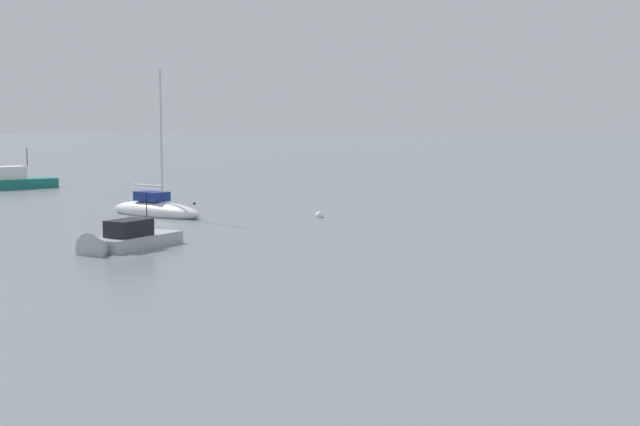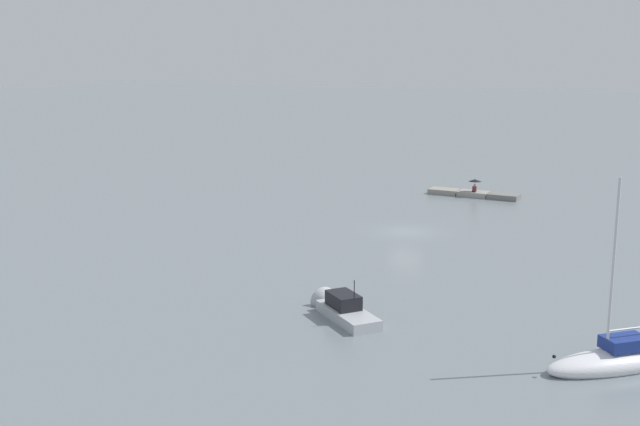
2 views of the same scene
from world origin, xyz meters
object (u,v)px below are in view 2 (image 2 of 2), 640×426
at_px(umbrella_open_black, 475,180).
at_px(sailboat_white_near, 617,360).
at_px(motorboat_grey_near, 341,310).
at_px(person_seated_maroon_left, 474,189).

height_order(umbrella_open_black, sailboat_white_near, sailboat_white_near).
distance_m(sailboat_white_near, motorboat_grey_near, 14.12).
relative_size(person_seated_maroon_left, sailboat_white_near, 0.08).
relative_size(person_seated_maroon_left, motorboat_grey_near, 0.14).
bearing_deg(sailboat_white_near, motorboat_grey_near, 42.41).
distance_m(umbrella_open_black, sailboat_white_near, 42.41).
bearing_deg(motorboat_grey_near, umbrella_open_black, 43.47).
distance_m(person_seated_maroon_left, sailboat_white_near, 42.27).
distance_m(person_seated_maroon_left, umbrella_open_black, 0.86).
height_order(person_seated_maroon_left, motorboat_grey_near, motorboat_grey_near).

